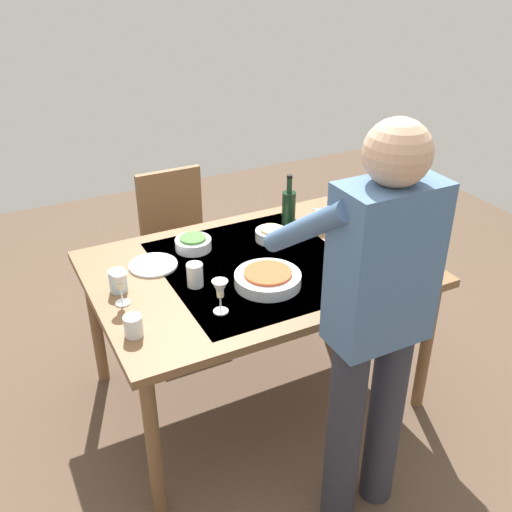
# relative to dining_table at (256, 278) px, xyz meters

# --- Properties ---
(ground_plane) EXTENTS (6.00, 6.00, 0.00)m
(ground_plane) POSITION_rel_dining_table_xyz_m (0.00, 0.00, -0.71)
(ground_plane) COLOR brown
(dining_table) EXTENTS (1.54, 1.08, 0.78)m
(dining_table) POSITION_rel_dining_table_xyz_m (0.00, 0.00, 0.00)
(dining_table) COLOR brown
(dining_table) RESTS_ON ground_plane
(chair_near) EXTENTS (0.40, 0.40, 0.91)m
(chair_near) POSITION_rel_dining_table_xyz_m (0.07, -0.92, -0.18)
(chair_near) COLOR #523019
(chair_near) RESTS_ON ground_plane
(person_server) EXTENTS (0.42, 0.61, 1.69)m
(person_server) POSITION_rel_dining_table_xyz_m (-0.07, 0.80, 0.26)
(person_server) COLOR #2D2D38
(person_server) RESTS_ON ground_plane
(wine_bottle) EXTENTS (0.07, 0.07, 0.30)m
(wine_bottle) POSITION_rel_dining_table_xyz_m (-0.34, -0.29, 0.18)
(wine_bottle) COLOR black
(wine_bottle) RESTS_ON dining_table
(wine_glass_left) EXTENTS (0.07, 0.07, 0.15)m
(wine_glass_left) POSITION_rel_dining_table_xyz_m (0.31, 0.28, 0.18)
(wine_glass_left) COLOR white
(wine_glass_left) RESTS_ON dining_table
(wine_glass_right) EXTENTS (0.07, 0.07, 0.15)m
(wine_glass_right) POSITION_rel_dining_table_xyz_m (0.66, 0.03, 0.18)
(wine_glass_right) COLOR white
(wine_glass_right) RESTS_ON dining_table
(water_cup_near_left) EXTENTS (0.08, 0.08, 0.10)m
(water_cup_near_left) POSITION_rel_dining_table_xyz_m (0.64, -0.08, 0.12)
(water_cup_near_left) COLOR silver
(water_cup_near_left) RESTS_ON dining_table
(water_cup_near_right) EXTENTS (0.07, 0.07, 0.11)m
(water_cup_near_right) POSITION_rel_dining_table_xyz_m (0.32, 0.04, 0.13)
(water_cup_near_right) COLOR silver
(water_cup_near_right) RESTS_ON dining_table
(water_cup_far_left) EXTENTS (0.08, 0.08, 0.09)m
(water_cup_far_left) POSITION_rel_dining_table_xyz_m (0.68, 0.27, 0.11)
(water_cup_far_left) COLOR silver
(water_cup_far_left) RESTS_ON dining_table
(water_cup_far_right) EXTENTS (0.07, 0.07, 0.10)m
(water_cup_far_right) POSITION_rel_dining_table_xyz_m (-0.49, -0.19, 0.12)
(water_cup_far_right) COLOR silver
(water_cup_far_right) RESTS_ON dining_table
(serving_bowl_pasta) EXTENTS (0.30, 0.30, 0.07)m
(serving_bowl_pasta) POSITION_rel_dining_table_xyz_m (0.03, 0.18, 0.10)
(serving_bowl_pasta) COLOR silver
(serving_bowl_pasta) RESTS_ON dining_table
(side_bowl_salad) EXTENTS (0.18, 0.18, 0.07)m
(side_bowl_salad) POSITION_rel_dining_table_xyz_m (0.20, -0.29, 0.10)
(side_bowl_salad) COLOR silver
(side_bowl_salad) RESTS_ON dining_table
(side_bowl_bread) EXTENTS (0.16, 0.16, 0.07)m
(side_bowl_bread) POSITION_rel_dining_table_xyz_m (-0.19, -0.20, 0.10)
(side_bowl_bread) COLOR silver
(side_bowl_bread) RESTS_ON dining_table
(dinner_plate_near) EXTENTS (0.23, 0.23, 0.01)m
(dinner_plate_near) POSITION_rel_dining_table_xyz_m (0.44, -0.21, 0.08)
(dinner_plate_near) COLOR silver
(dinner_plate_near) RESTS_ON dining_table
(table_knife) EXTENTS (0.03, 0.20, 0.00)m
(table_knife) POSITION_rel_dining_table_xyz_m (-0.59, -0.33, 0.07)
(table_knife) COLOR silver
(table_knife) RESTS_ON dining_table
(table_fork) EXTENTS (0.07, 0.18, 0.00)m
(table_fork) POSITION_rel_dining_table_xyz_m (-0.54, 0.24, 0.07)
(table_fork) COLOR silver
(table_fork) RESTS_ON dining_table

